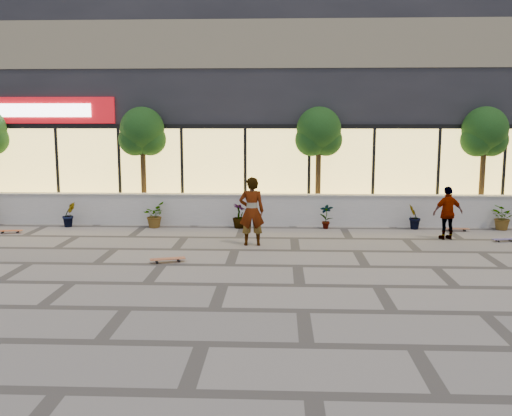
{
  "coord_description": "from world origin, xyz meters",
  "views": [
    {
      "loc": [
        1.19,
        -11.69,
        3.45
      ],
      "look_at": [
        0.61,
        2.29,
        1.3
      ],
      "focal_mm": 40.0,
      "sensor_mm": 36.0,
      "label": 1
    }
  ],
  "objects_px": {
    "tree_mideast": "(319,135)",
    "skateboard_center": "(168,259)",
    "skater_right_near": "(448,213)",
    "skateboard_right_far": "(504,239)",
    "skater_center": "(252,211)",
    "skateboard_right_near": "(457,229)",
    "tree_midwest": "(142,134)",
    "skateboard_left": "(10,231)",
    "tree_east": "(485,135)"
  },
  "relations": [
    {
      "from": "tree_mideast",
      "to": "skateboard_center",
      "type": "bearing_deg",
      "value": -124.61
    },
    {
      "from": "skater_right_near",
      "to": "skateboard_right_far",
      "type": "height_order",
      "value": "skater_right_near"
    },
    {
      "from": "skater_center",
      "to": "skateboard_center",
      "type": "xyz_separation_m",
      "value": [
        -1.96,
        -2.06,
        -0.87
      ]
    },
    {
      "from": "skater_center",
      "to": "skateboard_right_near",
      "type": "distance_m",
      "value": 6.83
    },
    {
      "from": "tree_midwest",
      "to": "skater_right_near",
      "type": "bearing_deg",
      "value": -16.04
    },
    {
      "from": "skateboard_left",
      "to": "tree_midwest",
      "type": "bearing_deg",
      "value": 24.91
    },
    {
      "from": "tree_midwest",
      "to": "skateboard_right_far",
      "type": "relative_size",
      "value": 5.48
    },
    {
      "from": "tree_mideast",
      "to": "skateboard_center",
      "type": "distance_m",
      "value": 7.69
    },
    {
      "from": "skateboard_center",
      "to": "skateboard_right_far",
      "type": "relative_size",
      "value": 1.24
    },
    {
      "from": "tree_east",
      "to": "skater_center",
      "type": "relative_size",
      "value": 2.04
    },
    {
      "from": "tree_mideast",
      "to": "skateboard_left",
      "type": "relative_size",
      "value": 5.19
    },
    {
      "from": "tree_mideast",
      "to": "skater_center",
      "type": "distance_m",
      "value": 4.78
    },
    {
      "from": "skateboard_left",
      "to": "skater_center",
      "type": "bearing_deg",
      "value": -18.97
    },
    {
      "from": "tree_midwest",
      "to": "skateboard_center",
      "type": "distance_m",
      "value": 6.83
    },
    {
      "from": "skater_right_near",
      "to": "skateboard_right_far",
      "type": "xyz_separation_m",
      "value": [
        1.56,
        -0.27,
        -0.71
      ]
    },
    {
      "from": "skateboard_left",
      "to": "skater_right_near",
      "type": "bearing_deg",
      "value": -10.08
    },
    {
      "from": "tree_east",
      "to": "skater_right_near",
      "type": "height_order",
      "value": "tree_east"
    },
    {
      "from": "skater_center",
      "to": "skateboard_right_near",
      "type": "xyz_separation_m",
      "value": [
        6.37,
        2.3,
        -0.88
      ]
    },
    {
      "from": "skater_center",
      "to": "skateboard_right_near",
      "type": "height_order",
      "value": "skater_center"
    },
    {
      "from": "skateboard_left",
      "to": "skateboard_right_far",
      "type": "xyz_separation_m",
      "value": [
        14.81,
        -0.63,
        -0.0
      ]
    },
    {
      "from": "tree_mideast",
      "to": "skater_center",
      "type": "relative_size",
      "value": 2.04
    },
    {
      "from": "tree_midwest",
      "to": "tree_east",
      "type": "xyz_separation_m",
      "value": [
        11.5,
        0.0,
        0.0
      ]
    },
    {
      "from": "tree_mideast",
      "to": "skater_right_near",
      "type": "xyz_separation_m",
      "value": [
        3.61,
        -2.76,
        -2.2
      ]
    },
    {
      "from": "skater_center",
      "to": "skater_right_near",
      "type": "height_order",
      "value": "skater_center"
    },
    {
      "from": "tree_mideast",
      "to": "skateboard_left",
      "type": "xyz_separation_m",
      "value": [
        -9.64,
        -2.41,
        -2.91
      ]
    },
    {
      "from": "tree_midwest",
      "to": "skateboard_left",
      "type": "xyz_separation_m",
      "value": [
        -3.64,
        -2.41,
        -2.91
      ]
    },
    {
      "from": "skateboard_left",
      "to": "skateboard_right_far",
      "type": "height_order",
      "value": "skateboard_left"
    },
    {
      "from": "skateboard_right_near",
      "to": "skater_center",
      "type": "bearing_deg",
      "value": -160.06
    },
    {
      "from": "tree_midwest",
      "to": "skateboard_center",
      "type": "height_order",
      "value": "tree_midwest"
    },
    {
      "from": "skater_center",
      "to": "skateboard_center",
      "type": "distance_m",
      "value": 2.98
    },
    {
      "from": "skateboard_center",
      "to": "skateboard_right_far",
      "type": "bearing_deg",
      "value": -0.54
    },
    {
      "from": "skateboard_center",
      "to": "skateboard_right_far",
      "type": "xyz_separation_m",
      "value": [
        9.21,
        2.83,
        -0.02
      ]
    },
    {
      "from": "skateboard_left",
      "to": "skateboard_right_near",
      "type": "bearing_deg",
      "value": -4.82
    },
    {
      "from": "skater_center",
      "to": "tree_east",
      "type": "bearing_deg",
      "value": -157.66
    },
    {
      "from": "tree_midwest",
      "to": "tree_mideast",
      "type": "xyz_separation_m",
      "value": [
        6.0,
        0.0,
        0.0
      ]
    },
    {
      "from": "tree_mideast",
      "to": "skater_center",
      "type": "xyz_separation_m",
      "value": [
        -2.08,
        -3.8,
        -2.03
      ]
    },
    {
      "from": "tree_east",
      "to": "skater_right_near",
      "type": "bearing_deg",
      "value": -124.43
    },
    {
      "from": "tree_midwest",
      "to": "skateboard_right_near",
      "type": "bearing_deg",
      "value": -8.29
    },
    {
      "from": "skateboard_center",
      "to": "skateboard_right_far",
      "type": "height_order",
      "value": "skateboard_center"
    },
    {
      "from": "skater_center",
      "to": "skateboard_right_far",
      "type": "xyz_separation_m",
      "value": [
        7.25,
        0.76,
        -0.89
      ]
    },
    {
      "from": "skater_right_near",
      "to": "tree_midwest",
      "type": "bearing_deg",
      "value": -28.79
    },
    {
      "from": "tree_mideast",
      "to": "skateboard_right_far",
      "type": "bearing_deg",
      "value": -30.42
    },
    {
      "from": "tree_midwest",
      "to": "skater_center",
      "type": "distance_m",
      "value": 5.82
    },
    {
      "from": "skater_right_near",
      "to": "tree_mideast",
      "type": "bearing_deg",
      "value": -50.19
    },
    {
      "from": "tree_east",
      "to": "skater_right_near",
      "type": "xyz_separation_m",
      "value": [
        -1.89,
        -2.76,
        -2.2
      ]
    },
    {
      "from": "tree_mideast",
      "to": "tree_east",
      "type": "xyz_separation_m",
      "value": [
        5.5,
        0.0,
        0.0
      ]
    },
    {
      "from": "tree_mideast",
      "to": "skateboard_right_far",
      "type": "xyz_separation_m",
      "value": [
        5.17,
        -3.03,
        -2.92
      ]
    },
    {
      "from": "tree_mideast",
      "to": "tree_east",
      "type": "bearing_deg",
      "value": 0.0
    },
    {
      "from": "tree_east",
      "to": "skateboard_center",
      "type": "distance_m",
      "value": 11.57
    },
    {
      "from": "skateboard_left",
      "to": "tree_mideast",
      "type": "bearing_deg",
      "value": 5.47
    }
  ]
}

